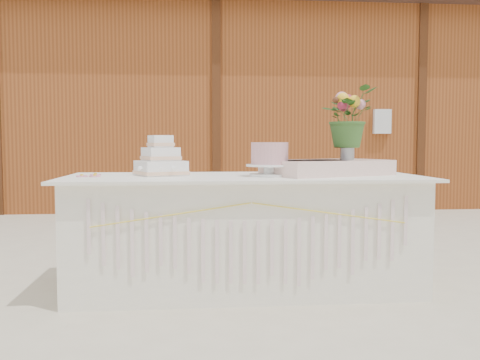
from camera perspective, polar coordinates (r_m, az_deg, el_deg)
name	(u,v)px	position (r m, az deg, el deg)	size (l,w,h in m)	color
ground	(244,288)	(3.74, 0.42, -11.40)	(80.00, 80.00, 0.00)	beige
barn	(210,104)	(9.61, -3.17, 8.07)	(12.60, 4.60, 3.30)	brown
cake_table	(244,232)	(3.65, 0.44, -5.55)	(2.40, 1.00, 0.77)	white
wedding_cake	(161,162)	(3.69, -8.45, 1.93)	(0.40, 0.40, 0.27)	white
pink_cake_stand	(270,157)	(3.55, 3.17, 2.43)	(0.31, 0.31, 0.23)	white
satin_runner	(327,168)	(3.74, 9.27, 1.32)	(0.82, 0.48, 0.10)	#FFD7CD
flower_vase	(347,150)	(3.78, 11.36, 3.13)	(0.10, 0.10, 0.13)	#B3B3B8
bouquet	(348,110)	(3.79, 11.42, 7.35)	(0.38, 0.33, 0.42)	#335C24
loose_flowers	(91,174)	(3.74, -15.58, 0.58)	(0.15, 0.37, 0.02)	pink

